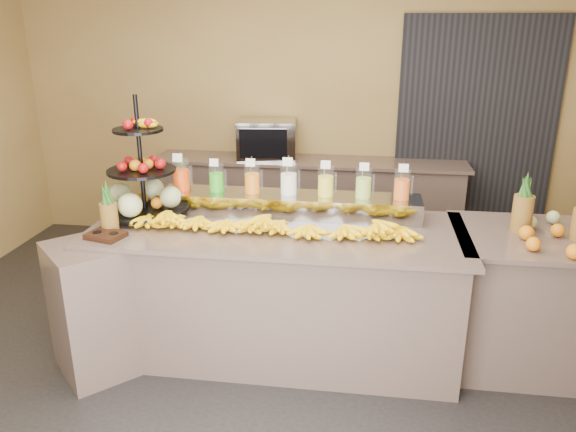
% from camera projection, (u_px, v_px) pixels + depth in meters
% --- Properties ---
extents(ground, '(6.00, 6.00, 0.00)m').
position_uv_depth(ground, '(272.00, 372.00, 3.78)').
color(ground, black).
rests_on(ground, ground).
extents(room_envelope, '(6.04, 5.02, 2.82)m').
position_uv_depth(room_envelope, '(315.00, 76.00, 3.86)').
color(room_envelope, olive).
rests_on(room_envelope, ground).
extents(buffet_counter, '(2.75, 1.25, 0.93)m').
position_uv_depth(buffet_counter, '(261.00, 292.00, 3.88)').
color(buffet_counter, gray).
rests_on(buffet_counter, ground).
extents(right_counter, '(1.08, 0.88, 0.93)m').
position_uv_depth(right_counter, '(530.00, 299.00, 3.77)').
color(right_counter, gray).
rests_on(right_counter, ground).
extents(back_ledge, '(3.10, 0.55, 0.93)m').
position_uv_depth(back_ledge, '(308.00, 204.00, 5.72)').
color(back_ledge, gray).
rests_on(back_ledge, ground).
extents(pitcher_tray, '(1.85, 0.30, 0.15)m').
position_uv_depth(pitcher_tray, '(289.00, 204.00, 3.98)').
color(pitcher_tray, gray).
rests_on(pitcher_tray, buffet_counter).
extents(juice_pitcher_orange_a, '(0.12, 0.12, 0.29)m').
position_uv_depth(juice_pitcher_orange_a, '(181.00, 177.00, 4.03)').
color(juice_pitcher_orange_a, silver).
rests_on(juice_pitcher_orange_a, pitcher_tray).
extents(juice_pitcher_green, '(0.11, 0.11, 0.26)m').
position_uv_depth(juice_pitcher_green, '(216.00, 179.00, 4.00)').
color(juice_pitcher_green, silver).
rests_on(juice_pitcher_green, pitcher_tray).
extents(juice_pitcher_orange_b, '(0.11, 0.12, 0.27)m').
position_uv_depth(juice_pitcher_orange_b, '(252.00, 180.00, 3.96)').
color(juice_pitcher_orange_b, silver).
rests_on(juice_pitcher_orange_b, pitcher_tray).
extents(juice_pitcher_milk, '(0.12, 0.12, 0.29)m').
position_uv_depth(juice_pitcher_milk, '(289.00, 181.00, 3.92)').
color(juice_pitcher_milk, silver).
rests_on(juice_pitcher_milk, pitcher_tray).
extents(juice_pitcher_lemon, '(0.11, 0.12, 0.27)m').
position_uv_depth(juice_pitcher_lemon, '(326.00, 183.00, 3.89)').
color(juice_pitcher_lemon, silver).
rests_on(juice_pitcher_lemon, pitcher_tray).
extents(juice_pitcher_lime, '(0.11, 0.12, 0.27)m').
position_uv_depth(juice_pitcher_lime, '(363.00, 185.00, 3.86)').
color(juice_pitcher_lime, silver).
rests_on(juice_pitcher_lime, pitcher_tray).
extents(juice_pitcher_orange_c, '(0.11, 0.12, 0.27)m').
position_uv_depth(juice_pitcher_orange_c, '(402.00, 186.00, 3.82)').
color(juice_pitcher_orange_c, silver).
rests_on(juice_pitcher_orange_c, pitcher_tray).
extents(banana_heap, '(1.92, 0.17, 0.16)m').
position_uv_depth(banana_heap, '(270.00, 223.00, 3.67)').
color(banana_heap, yellow).
rests_on(banana_heap, buffet_counter).
extents(fruit_stand, '(0.71, 0.71, 0.85)m').
position_uv_depth(fruit_stand, '(148.00, 186.00, 3.91)').
color(fruit_stand, black).
rests_on(fruit_stand, buffet_counter).
extents(condiment_caddy, '(0.26, 0.22, 0.03)m').
position_uv_depth(condiment_caddy, '(106.00, 235.00, 3.57)').
color(condiment_caddy, black).
rests_on(condiment_caddy, buffet_counter).
extents(pineapple_left_a, '(0.11, 0.11, 0.35)m').
position_uv_depth(pineapple_left_a, '(109.00, 213.00, 3.65)').
color(pineapple_left_a, brown).
rests_on(pineapple_left_a, buffet_counter).
extents(pineapple_left_b, '(0.13, 0.13, 0.39)m').
position_uv_depth(pineapple_left_b, '(182.00, 184.00, 4.23)').
color(pineapple_left_b, brown).
rests_on(pineapple_left_b, buffet_counter).
extents(right_fruit_pile, '(0.46, 0.44, 0.24)m').
position_uv_depth(right_fruit_pile, '(552.00, 229.00, 3.50)').
color(right_fruit_pile, brown).
rests_on(right_fruit_pile, right_counter).
extents(oven_warmer, '(0.61, 0.46, 0.38)m').
position_uv_depth(oven_warmer, '(267.00, 139.00, 5.56)').
color(oven_warmer, gray).
rests_on(oven_warmer, back_ledge).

